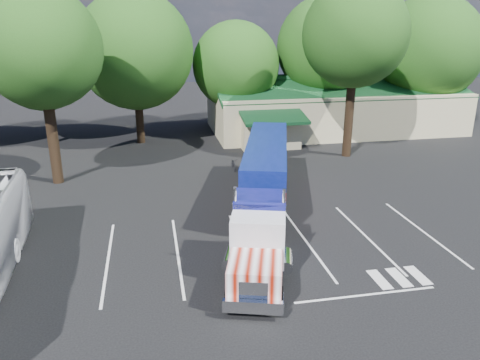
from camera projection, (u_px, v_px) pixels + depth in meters
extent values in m
plane|color=black|center=(224.00, 203.00, 28.29)|extent=(120.00, 120.00, 0.00)
cube|color=#C0B78F|center=(333.00, 110.00, 46.91)|extent=(24.00, 11.00, 4.00)
cube|color=#134221|center=(344.00, 88.00, 43.88)|extent=(24.20, 6.25, 2.10)
cube|color=#134221|center=(326.00, 82.00, 48.34)|extent=(24.20, 6.25, 2.10)
cube|color=#C0B78F|center=(270.00, 132.00, 40.36)|extent=(5.00, 2.50, 2.80)
cube|color=#134221|center=(274.00, 117.00, 38.67)|extent=(5.40, 3.19, 0.80)
cylinder|color=black|center=(49.00, 121.00, 41.83)|extent=(0.70, 0.70, 4.00)
sphere|color=#1E4915|center=(41.00, 62.00, 40.17)|extent=(8.40, 8.40, 8.40)
cylinder|color=black|center=(140.00, 119.00, 41.75)|extent=(0.70, 0.70, 4.30)
sphere|color=#1E4915|center=(135.00, 51.00, 39.85)|extent=(10.00, 10.00, 10.00)
cylinder|color=black|center=(236.00, 116.00, 44.70)|extent=(0.70, 0.70, 3.60)
sphere|color=#1E4915|center=(236.00, 65.00, 43.15)|extent=(8.00, 8.00, 8.00)
cylinder|color=black|center=(324.00, 108.00, 46.65)|extent=(0.70, 0.70, 4.50)
sphere|color=#1E4915|center=(327.00, 47.00, 44.76)|extent=(9.60, 9.60, 9.60)
cylinder|color=black|center=(421.00, 109.00, 47.44)|extent=(0.70, 0.70, 3.90)
sphere|color=#1E4915|center=(428.00, 50.00, 45.56)|extent=(10.40, 10.40, 10.40)
cylinder|color=black|center=(53.00, 140.00, 31.00)|extent=(0.70, 0.70, 6.00)
sphere|color=#1E4915|center=(41.00, 48.00, 29.11)|extent=(7.60, 7.60, 7.60)
cylinder|color=black|center=(349.00, 116.00, 37.23)|extent=(0.70, 0.70, 6.50)
sphere|color=#1E4915|center=(355.00, 34.00, 35.21)|extent=(8.00, 8.00, 8.00)
cube|color=black|center=(258.00, 260.00, 20.14)|extent=(2.60, 6.24, 0.22)
cube|color=white|center=(253.00, 307.00, 17.02)|extent=(2.20, 0.84, 0.49)
cube|color=white|center=(253.00, 291.00, 17.02)|extent=(1.06, 0.40, 0.80)
cube|color=white|center=(255.00, 273.00, 17.93)|extent=(2.57, 2.63, 1.02)
cube|color=silver|center=(258.00, 240.00, 19.43)|extent=(2.54, 1.99, 2.05)
cube|color=black|center=(257.00, 236.00, 18.74)|extent=(1.99, 0.64, 0.89)
cube|color=white|center=(259.00, 207.00, 19.77)|extent=(2.25, 0.73, 0.22)
cube|color=#0D145B|center=(260.00, 220.00, 20.89)|extent=(2.64, 2.34, 2.41)
cylinder|color=white|center=(235.00, 220.00, 20.12)|extent=(0.20, 0.20, 3.03)
cylinder|color=white|center=(283.00, 222.00, 19.94)|extent=(0.20, 0.20, 3.03)
cylinder|color=white|center=(230.00, 258.00, 20.33)|extent=(0.96, 1.53, 0.59)
cylinder|color=white|center=(286.00, 261.00, 20.12)|extent=(0.96, 1.53, 0.59)
cube|color=white|center=(266.00, 170.00, 28.23)|extent=(5.42, 11.60, 1.34)
cube|color=#09165A|center=(267.00, 151.00, 27.84)|extent=(5.42, 11.60, 1.07)
cube|color=black|center=(268.00, 170.00, 32.13)|extent=(1.90, 3.29, 0.31)
cube|color=black|center=(250.00, 221.00, 24.16)|extent=(0.13, 0.13, 1.25)
cube|color=black|center=(275.00, 222.00, 24.05)|extent=(0.13, 0.13, 1.25)
cube|color=white|center=(269.00, 166.00, 34.17)|extent=(2.08, 0.70, 0.11)
cylinder|color=black|center=(230.00, 296.00, 17.84)|extent=(0.57, 1.03, 0.98)
cylinder|color=black|center=(279.00, 299.00, 17.68)|extent=(0.57, 1.03, 0.98)
cylinder|color=black|center=(240.00, 247.00, 21.71)|extent=(0.57, 1.03, 0.98)
cylinder|color=black|center=(280.00, 249.00, 21.55)|extent=(0.57, 1.03, 0.98)
cylinder|color=black|center=(241.00, 238.00, 22.63)|extent=(0.57, 1.03, 0.98)
cylinder|color=black|center=(280.00, 239.00, 22.47)|extent=(0.57, 1.03, 0.98)
cylinder|color=black|center=(254.00, 176.00, 31.62)|extent=(0.57, 1.03, 0.98)
cylinder|color=black|center=(282.00, 177.00, 31.46)|extent=(0.57, 1.03, 0.98)
cylinder|color=black|center=(255.00, 172.00, 32.63)|extent=(0.57, 1.03, 0.98)
cylinder|color=black|center=(282.00, 172.00, 32.47)|extent=(0.57, 1.03, 0.98)
imported|color=black|center=(273.00, 227.00, 23.27)|extent=(0.45, 0.60, 1.49)
imported|color=black|center=(234.00, 163.00, 34.68)|extent=(0.63, 1.66, 0.86)
imported|color=#B4B7BD|center=(254.00, 135.00, 41.97)|extent=(4.46, 1.70, 1.45)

